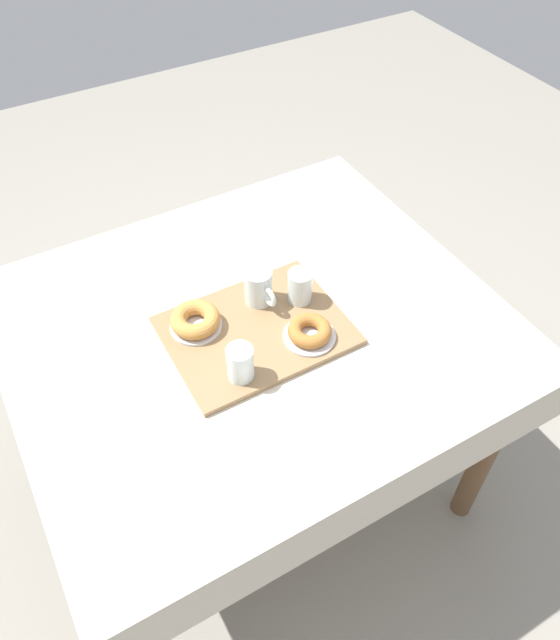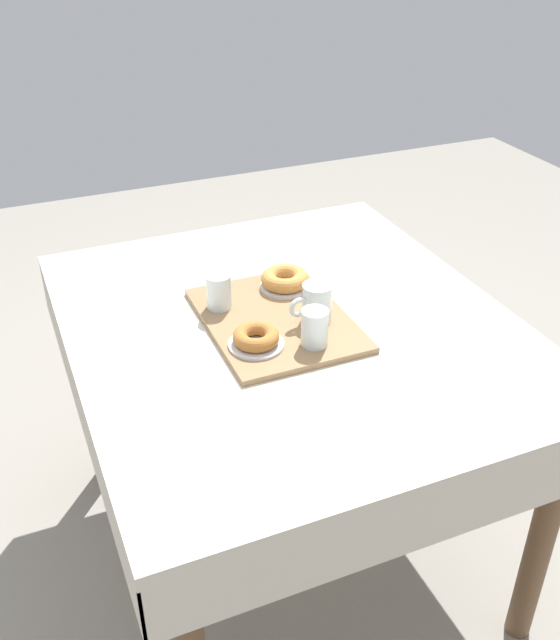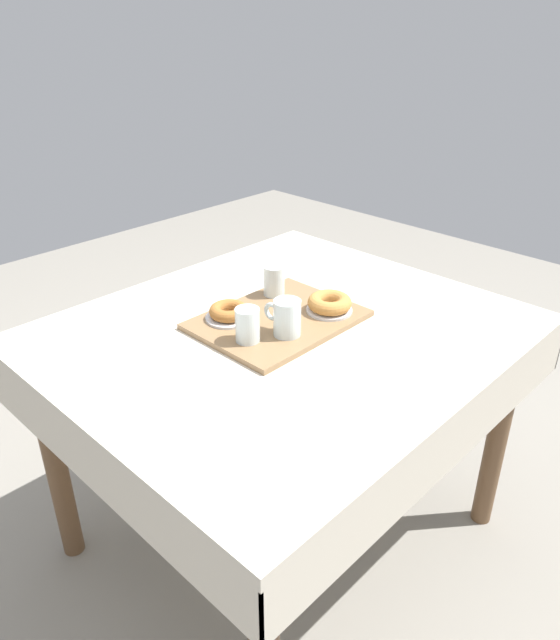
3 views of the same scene
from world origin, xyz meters
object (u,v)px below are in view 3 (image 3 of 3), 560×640
tea_mug_left (287,319)px  water_glass_far (274,282)px  donut_plate_right (229,318)px  sugar_donut_right (229,311)px  sugar_donut_left (330,303)px  donut_plate_left (329,310)px  serving_tray (278,320)px  water_glass_near (248,326)px  dining_table (284,360)px

tea_mug_left → water_glass_far: tea_mug_left is taller
donut_plate_right → sugar_donut_right: (0.00, 0.00, 0.02)m
sugar_donut_left → sugar_donut_right: size_ratio=1.15×
water_glass_far → donut_plate_left: bearing=-81.5°
serving_tray → donut_plate_left: bearing=-31.6°
water_glass_far → sugar_donut_right: bearing=-173.8°
tea_mug_left → donut_plate_left: (0.18, 0.01, -0.04)m
tea_mug_left → sugar_donut_left: tea_mug_left is taller
sugar_donut_right → sugar_donut_left: bearing=-36.5°
donut_plate_left → sugar_donut_left: sugar_donut_left is taller
water_glass_far → donut_plate_left: (0.03, -0.19, -0.04)m
sugar_donut_right → water_glass_near: bearing=-110.3°
water_glass_near → water_glass_far: 0.29m
water_glass_far → sugar_donut_right: 0.20m
donut_plate_left → water_glass_near: bearing=171.4°
sugar_donut_left → sugar_donut_right: 0.28m
sugar_donut_left → sugar_donut_right: sugar_donut_left is taller
dining_table → water_glass_near: size_ratio=13.55×
sugar_donut_left → donut_plate_right: size_ratio=0.95×
sugar_donut_right → donut_plate_left: bearing=-36.5°
sugar_donut_left → donut_plate_left: bearing=0.0°
serving_tray → tea_mug_left: tea_mug_left is taller
serving_tray → water_glass_far: water_glass_far is taller
water_glass_near → donut_plate_left: 0.28m
tea_mug_left → donut_plate_left: tea_mug_left is taller
tea_mug_left → donut_plate_right: bearing=105.0°
donut_plate_left → donut_plate_right: same height
tea_mug_left → donut_plate_left: 0.18m
dining_table → tea_mug_left: tea_mug_left is taller
water_glass_near → sugar_donut_left: size_ratio=0.73×
donut_plate_left → sugar_donut_right: sugar_donut_right is taller
water_glass_far → sugar_donut_left: bearing=-81.5°
water_glass_far → donut_plate_left: size_ratio=0.69×
water_glass_near → donut_plate_right: water_glass_near is taller
dining_table → serving_tray: serving_tray is taller
sugar_donut_left → donut_plate_right: sugar_donut_left is taller
water_glass_near → sugar_donut_right: water_glass_near is taller
serving_tray → tea_mug_left: bearing=-122.6°
serving_tray → sugar_donut_left: size_ratio=3.54×
tea_mug_left → water_glass_far: (0.15, 0.19, -0.01)m
donut_plate_left → donut_plate_right: size_ratio=1.00×
water_glass_far → serving_tray: bearing=-131.5°
tea_mug_left → water_glass_near: (-0.09, 0.05, -0.00)m
water_glass_near → donut_plate_left: bearing=-8.6°
sugar_donut_left → water_glass_far: bearing=98.5°
dining_table → sugar_donut_left: (0.14, -0.04, 0.15)m
sugar_donut_right → tea_mug_left: bearing=-75.0°
dining_table → donut_plate_right: 0.20m
serving_tray → dining_table: bearing=-108.3°
dining_table → water_glass_near: (-0.13, -0.00, 0.16)m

